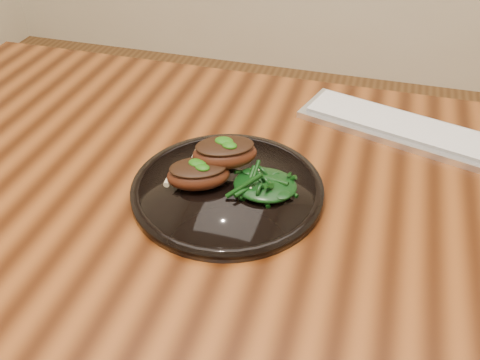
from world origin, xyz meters
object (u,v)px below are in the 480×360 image
object	(u,v)px
plate	(227,189)
keyboard	(404,128)
desk	(285,232)
lamb_chop_front	(198,174)
greens_heap	(265,181)

from	to	relation	value
plate	keyboard	bearing A→B (deg)	45.65
plate	desk	bearing A→B (deg)	16.50
plate	lamb_chop_front	xyz separation A→B (m)	(-0.04, -0.01, 0.03)
desk	lamb_chop_front	xyz separation A→B (m)	(-0.14, -0.04, 0.12)
greens_heap	keyboard	xyz separation A→B (m)	(0.20, 0.26, -0.03)
greens_heap	keyboard	distance (m)	0.33
desk	lamb_chop_front	bearing A→B (deg)	-164.34
plate	greens_heap	distance (m)	0.06
desk	keyboard	world-z (taller)	keyboard
plate	greens_heap	world-z (taller)	greens_heap
lamb_chop_front	greens_heap	distance (m)	0.10
desk	greens_heap	distance (m)	0.12
desk	lamb_chop_front	size ratio (longest dim) A/B	13.87
lamb_chop_front	keyboard	bearing A→B (deg)	42.33
desk	keyboard	bearing A→B (deg)	54.82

